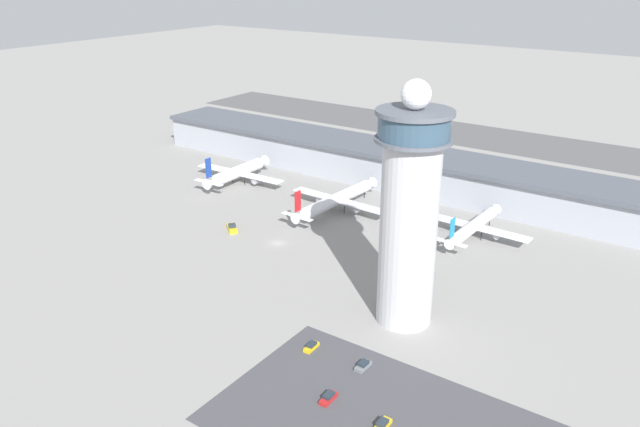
{
  "coord_description": "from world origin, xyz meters",
  "views": [
    {
      "loc": [
        110.91,
        -136.3,
        81.43
      ],
      "look_at": [
        5.56,
        15.19,
        6.17
      ],
      "focal_mm": 35.0,
      "sensor_mm": 36.0,
      "label": 1
    }
  ],
  "objects_px": {
    "service_truck_catering": "(326,200)",
    "service_truck_baggage": "(232,228)",
    "airplane_gate_alpha": "(238,172)",
    "service_truck_fuel": "(394,246)",
    "car_maroon_suv": "(363,366)",
    "car_red_hatchback": "(311,347)",
    "airplane_gate_bravo": "(337,199)",
    "car_yellow_taxi": "(383,425)",
    "control_tower": "(409,213)",
    "airplane_gate_charlie": "(474,226)",
    "car_navy_sedan": "(329,398)"
  },
  "relations": [
    {
      "from": "airplane_gate_charlie",
      "to": "car_navy_sedan",
      "type": "bearing_deg",
      "value": -86.03
    },
    {
      "from": "car_maroon_suv",
      "to": "car_red_hatchback",
      "type": "relative_size",
      "value": 0.99
    },
    {
      "from": "service_truck_baggage",
      "to": "airplane_gate_bravo",
      "type": "bearing_deg",
      "value": 60.47
    },
    {
      "from": "airplane_gate_alpha",
      "to": "service_truck_fuel",
      "type": "height_order",
      "value": "airplane_gate_alpha"
    },
    {
      "from": "car_maroon_suv",
      "to": "car_yellow_taxi",
      "type": "height_order",
      "value": "car_yellow_taxi"
    },
    {
      "from": "control_tower",
      "to": "car_maroon_suv",
      "type": "relative_size",
      "value": 13.25
    },
    {
      "from": "service_truck_catering",
      "to": "airplane_gate_bravo",
      "type": "bearing_deg",
      "value": -31.05
    },
    {
      "from": "airplane_gate_bravo",
      "to": "car_navy_sedan",
      "type": "xyz_separation_m",
      "value": [
        53.99,
        -85.07,
        -3.9
      ]
    },
    {
      "from": "car_maroon_suv",
      "to": "control_tower",
      "type": "bearing_deg",
      "value": 95.59
    },
    {
      "from": "control_tower",
      "to": "car_yellow_taxi",
      "type": "xyz_separation_m",
      "value": [
        14.74,
        -36.27,
        -27.45
      ]
    },
    {
      "from": "airplane_gate_alpha",
      "to": "car_yellow_taxi",
      "type": "bearing_deg",
      "value": -37.59
    },
    {
      "from": "airplane_gate_bravo",
      "to": "car_red_hatchback",
      "type": "height_order",
      "value": "airplane_gate_bravo"
    },
    {
      "from": "service_truck_catering",
      "to": "service_truck_baggage",
      "type": "height_order",
      "value": "service_truck_catering"
    },
    {
      "from": "airplane_gate_alpha",
      "to": "car_navy_sedan",
      "type": "height_order",
      "value": "airplane_gate_alpha"
    },
    {
      "from": "control_tower",
      "to": "car_yellow_taxi",
      "type": "bearing_deg",
      "value": -67.88
    },
    {
      "from": "car_navy_sedan",
      "to": "car_red_hatchback",
      "type": "relative_size",
      "value": 1.02
    },
    {
      "from": "airplane_gate_alpha",
      "to": "car_red_hatchback",
      "type": "height_order",
      "value": "airplane_gate_alpha"
    },
    {
      "from": "car_red_hatchback",
      "to": "airplane_gate_bravo",
      "type": "bearing_deg",
      "value": 119.39
    },
    {
      "from": "airplane_gate_charlie",
      "to": "car_red_hatchback",
      "type": "distance_m",
      "value": 78.63
    },
    {
      "from": "service_truck_catering",
      "to": "airplane_gate_charlie",
      "type": "bearing_deg",
      "value": 0.9
    },
    {
      "from": "airplane_gate_bravo",
      "to": "service_truck_fuel",
      "type": "xyz_separation_m",
      "value": [
        31.02,
        -15.53,
        -3.65
      ]
    },
    {
      "from": "car_navy_sedan",
      "to": "service_truck_baggage",
      "type": "bearing_deg",
      "value": 144.6
    },
    {
      "from": "service_truck_catering",
      "to": "service_truck_fuel",
      "type": "height_order",
      "value": "service_truck_catering"
    },
    {
      "from": "control_tower",
      "to": "airplane_gate_alpha",
      "type": "xyz_separation_m",
      "value": [
        -100.02,
        52.09,
        -23.49
      ]
    },
    {
      "from": "service_truck_baggage",
      "to": "control_tower",
      "type": "bearing_deg",
      "value": -12.86
    },
    {
      "from": "car_navy_sedan",
      "to": "car_yellow_taxi",
      "type": "distance_m",
      "value": 12.71
    },
    {
      "from": "airplane_gate_bravo",
      "to": "car_yellow_taxi",
      "type": "xyz_separation_m",
      "value": [
        66.68,
        -85.73,
        -3.92
      ]
    },
    {
      "from": "control_tower",
      "to": "airplane_gate_alpha",
      "type": "bearing_deg",
      "value": 152.49
    },
    {
      "from": "airplane_gate_charlie",
      "to": "service_truck_baggage",
      "type": "height_order",
      "value": "airplane_gate_charlie"
    },
    {
      "from": "airplane_gate_bravo",
      "to": "service_truck_baggage",
      "type": "bearing_deg",
      "value": -119.53
    },
    {
      "from": "airplane_gate_charlie",
      "to": "service_truck_catering",
      "type": "distance_m",
      "value": 55.87
    },
    {
      "from": "car_maroon_suv",
      "to": "car_yellow_taxi",
      "type": "distance_m",
      "value": 18.64
    },
    {
      "from": "airplane_gate_charlie",
      "to": "car_red_hatchback",
      "type": "bearing_deg",
      "value": -95.0
    },
    {
      "from": "airplane_gate_bravo",
      "to": "car_yellow_taxi",
      "type": "bearing_deg",
      "value": -52.12
    },
    {
      "from": "airplane_gate_charlie",
      "to": "service_truck_fuel",
      "type": "bearing_deg",
      "value": -128.06
    },
    {
      "from": "control_tower",
      "to": "airplane_gate_bravo",
      "type": "height_order",
      "value": "control_tower"
    },
    {
      "from": "airplane_gate_alpha",
      "to": "service_truck_baggage",
      "type": "relative_size",
      "value": 6.11
    },
    {
      "from": "service_truck_catering",
      "to": "car_maroon_suv",
      "type": "xyz_separation_m",
      "value": [
        62.22,
        -76.81,
        -0.32
      ]
    },
    {
      "from": "car_yellow_taxi",
      "to": "car_red_hatchback",
      "type": "distance_m",
      "value": 29.03
    },
    {
      "from": "airplane_gate_charlie",
      "to": "car_yellow_taxi",
      "type": "bearing_deg",
      "value": -78.27
    },
    {
      "from": "car_navy_sedan",
      "to": "car_maroon_suv",
      "type": "relative_size",
      "value": 1.03
    },
    {
      "from": "airplane_gate_alpha",
      "to": "car_yellow_taxi",
      "type": "relative_size",
      "value": 9.15
    },
    {
      "from": "car_navy_sedan",
      "to": "car_red_hatchback",
      "type": "distance_m",
      "value": 18.19
    },
    {
      "from": "airplane_gate_alpha",
      "to": "airplane_gate_bravo",
      "type": "xyz_separation_m",
      "value": [
        48.09,
        -2.63,
        -0.05
      ]
    },
    {
      "from": "car_navy_sedan",
      "to": "car_yellow_taxi",
      "type": "xyz_separation_m",
      "value": [
        12.69,
        -0.66,
        -0.02
      ]
    },
    {
      "from": "service_truck_catering",
      "to": "car_maroon_suv",
      "type": "distance_m",
      "value": 98.85
    },
    {
      "from": "car_navy_sedan",
      "to": "car_red_hatchback",
      "type": "bearing_deg",
      "value": 136.33
    },
    {
      "from": "airplane_gate_bravo",
      "to": "car_maroon_suv",
      "type": "xyz_separation_m",
      "value": [
        54.14,
        -71.95,
        -3.95
      ]
    },
    {
      "from": "control_tower",
      "to": "airplane_gate_alpha",
      "type": "height_order",
      "value": "control_tower"
    },
    {
      "from": "control_tower",
      "to": "service_truck_catering",
      "type": "bearing_deg",
      "value": 137.85
    }
  ]
}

